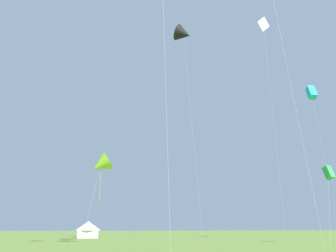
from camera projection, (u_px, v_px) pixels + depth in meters
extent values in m
cone|color=#99DB2D|center=(101.00, 165.00, 47.00)|extent=(3.33, 2.71, 3.36)
cylinder|color=olive|center=(100.00, 186.00, 46.25)|extent=(0.08, 0.08, 4.10)
cylinder|color=#B2B2B7|center=(92.00, 202.00, 45.21)|extent=(1.93, 0.60, 9.69)
cube|color=white|center=(263.00, 24.00, 60.11)|extent=(2.59, 0.89, 2.66)
cylinder|color=#B2B2B7|center=(274.00, 121.00, 54.62)|extent=(0.12, 1.49, 34.83)
cylinder|color=#B2B2B7|center=(166.00, 91.00, 27.62)|extent=(0.59, 0.77, 23.78)
cube|color=#1EB7CC|center=(311.00, 93.00, 55.98)|extent=(1.30, 1.98, 2.37)
cylinder|color=#B2B2B7|center=(325.00, 161.00, 52.31)|extent=(0.76, 1.48, 22.17)
cone|color=black|center=(183.00, 34.00, 54.07)|extent=(3.74, 3.50, 3.16)
cylinder|color=#B2B2B7|center=(192.00, 129.00, 49.84)|extent=(2.07, 0.63, 30.06)
cube|color=green|center=(328.00, 172.00, 39.38)|extent=(0.97, 1.26, 1.54)
cylinder|color=#207C31|center=(330.00, 188.00, 38.90)|extent=(0.05, 0.05, 2.68)
cylinder|color=#B2B2B7|center=(329.00, 207.00, 37.18)|extent=(2.26, 2.03, 7.57)
cylinder|color=#B2B2B7|center=(283.00, 46.00, 24.21)|extent=(2.12, 1.24, 27.17)
cube|color=white|center=(88.00, 234.00, 59.31)|extent=(3.33, 3.33, 1.25)
cone|color=white|center=(88.00, 226.00, 59.68)|extent=(4.16, 4.16, 1.46)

